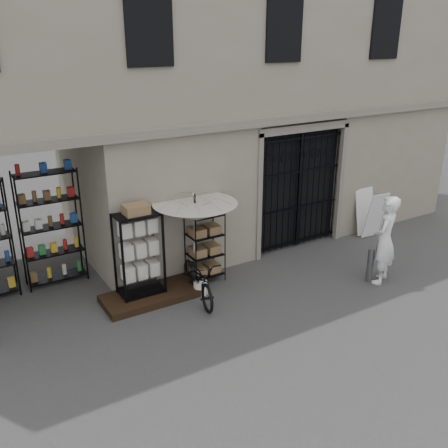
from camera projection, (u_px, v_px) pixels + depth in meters
ground at (294, 301)px, 10.02m from camera, size 80.00×80.00×0.00m
main_building at (196, 57)px, 11.61m from camera, size 14.00×4.00×9.00m
shop_recess at (21, 230)px, 9.54m from camera, size 3.00×1.70×3.00m
shop_shelving at (15, 234)px, 10.01m from camera, size 2.70×0.50×2.50m
iron_gate at (295, 188)px, 12.15m from camera, size 2.50×0.21×3.00m
step_platform at (152, 295)px, 10.07m from camera, size 2.00×0.90×0.15m
display_cabinet at (139, 258)px, 9.77m from camera, size 0.89×0.62×1.81m
wire_rack at (205, 246)px, 10.61m from camera, size 0.70×0.50×1.60m
market_umbrella at (195, 207)px, 10.00m from camera, size 1.94×1.96×2.45m
white_bucket at (201, 288)px, 10.24m from camera, size 0.32×0.32×0.28m
bicycle at (199, 298)px, 10.12m from camera, size 0.75×1.00×1.74m
steel_bollard at (370, 265)px, 10.68m from camera, size 0.18×0.18×0.75m
shopkeeper at (379, 281)px, 10.82m from camera, size 1.56×2.02×0.46m
easel_sign at (370, 213)px, 13.00m from camera, size 0.61×0.69×1.22m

